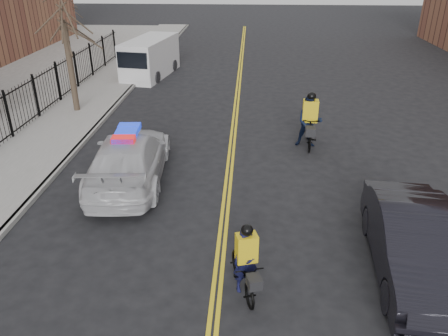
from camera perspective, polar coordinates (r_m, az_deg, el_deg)
ground at (r=11.81m, az=-0.26°, el=-9.47°), size 120.00×120.00×0.00m
center_line_left at (r=18.89m, az=1.02°, el=4.85°), size 0.10×60.00×0.01m
center_line_right at (r=18.88m, az=1.51°, el=4.84°), size 0.10×60.00×0.01m
sidewalk at (r=20.52m, az=-20.25°, el=5.18°), size 3.00×60.00×0.15m
curb at (r=19.98m, az=-16.27°, el=5.21°), size 0.20×60.00×0.15m
iron_fence at (r=20.88m, az=-24.45°, el=7.49°), size 0.12×28.00×2.00m
street_tree at (r=21.49m, az=-19.95°, el=15.77°), size 3.20×3.20×4.80m
police_cruiser at (r=14.73m, az=-12.27°, el=1.28°), size 2.73×5.80×1.80m
dark_sedan at (r=11.22m, az=23.65°, el=-9.06°), size 2.16×5.12×1.64m
cargo_van at (r=27.94m, az=-9.71°, el=13.93°), size 2.81×5.64×2.26m
cyclist_near at (r=9.97m, az=2.90°, el=-12.91°), size 1.10×1.87×1.74m
cyclist_far at (r=17.40m, az=11.04°, el=5.49°), size 1.03×2.21×2.20m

